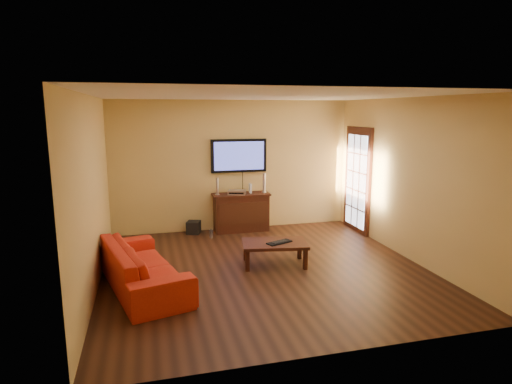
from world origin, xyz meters
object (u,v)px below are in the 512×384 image
object	(u,v)px
coffee_table	(275,245)
bottle	(211,234)
speaker_left	(217,187)
keyboard	(279,242)
sofa	(142,258)
game_console	(250,188)
media_console	(241,212)
av_receiver	(237,192)
speaker_right	(264,184)
television	(239,156)
subwoofer	(194,227)

from	to	relation	value
coffee_table	bottle	world-z (taller)	coffee_table
speaker_left	keyboard	world-z (taller)	speaker_left
sofa	bottle	world-z (taller)	sofa
keyboard	game_console	bearing A→B (deg)	88.57
media_console	bottle	distance (m)	0.86
keyboard	speaker_left	bearing A→B (deg)	106.52
sofa	av_receiver	xyz separation A→B (m)	(1.90, 2.46, 0.41)
speaker_left	game_console	size ratio (longest dim) A/B	1.80
speaker_right	sofa	bearing A→B (deg)	-134.95
sofa	av_receiver	size ratio (longest dim) A/B	6.11
coffee_table	speaker_right	bearing A→B (deg)	79.04
television	keyboard	world-z (taller)	television
coffee_table	bottle	bearing A→B (deg)	114.62
media_console	sofa	xyz separation A→B (m)	(-1.99, -2.49, 0.02)
bottle	keyboard	size ratio (longest dim) A/B	0.43
speaker_left	subwoofer	bearing A→B (deg)	176.17
speaker_left	speaker_right	size ratio (longest dim) A/B	0.87
subwoofer	bottle	size ratio (longest dim) A/B	1.31
sofa	game_console	bearing A→B (deg)	-55.79
av_receiver	game_console	distance (m)	0.31
television	game_console	size ratio (longest dim) A/B	6.01
television	speaker_right	size ratio (longest dim) A/B	2.89
coffee_table	speaker_right	xyz separation A→B (m)	(0.41, 2.11, 0.65)
subwoofer	keyboard	world-z (taller)	keyboard
coffee_table	game_console	world-z (taller)	game_console
av_receiver	bottle	bearing A→B (deg)	-130.11
speaker_left	keyboard	size ratio (longest dim) A/B	0.77
game_console	subwoofer	bearing A→B (deg)	-178.20
media_console	sofa	world-z (taller)	sofa
television	speaker_left	size ratio (longest dim) A/B	3.33
sofa	speaker_right	bearing A→B (deg)	-59.75
game_console	coffee_table	bearing A→B (deg)	-91.26
game_console	speaker_right	bearing A→B (deg)	-5.39
sofa	keyboard	bearing A→B (deg)	-96.17
speaker_left	speaker_right	bearing A→B (deg)	-0.34
av_receiver	keyboard	size ratio (longest dim) A/B	0.78
game_console	keyboard	bearing A→B (deg)	-89.52
speaker_left	game_console	xyz separation A→B (m)	(0.70, 0.03, -0.06)
av_receiver	subwoofer	xyz separation A→B (m)	(-0.90, 0.08, -0.71)
speaker_right	keyboard	size ratio (longest dim) A/B	0.89
coffee_table	media_console	bearing A→B (deg)	92.36
game_console	media_console	bearing A→B (deg)	-167.05
sofa	television	bearing A→B (deg)	-51.47
subwoofer	bottle	xyz separation A→B (m)	(0.29, -0.44, -0.04)
sofa	av_receiver	distance (m)	3.13
keyboard	media_console	bearing A→B (deg)	93.99
av_receiver	bottle	xyz separation A→B (m)	(-0.60, -0.36, -0.74)
media_console	subwoofer	bearing A→B (deg)	177.55
sofa	speaker_right	size ratio (longest dim) A/B	5.37
sofa	bottle	distance (m)	2.48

